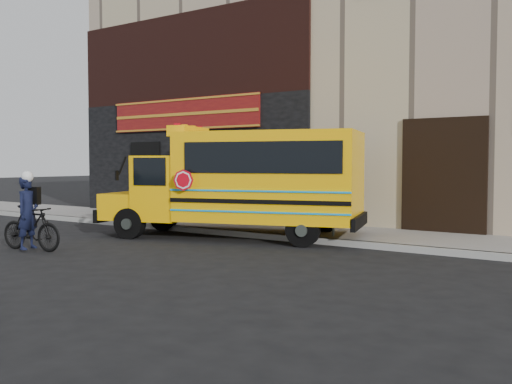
{
  "coord_description": "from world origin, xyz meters",
  "views": [
    {
      "loc": [
        8.37,
        -9.63,
        1.98
      ],
      "look_at": [
        0.51,
        1.85,
        1.26
      ],
      "focal_mm": 40.0,
      "sensor_mm": 36.0,
      "label": 1
    }
  ],
  "objects_px": {
    "school_bus": "(245,181)",
    "bicycle": "(31,228)",
    "cyclist": "(28,215)",
    "sign_pole": "(333,180)"
  },
  "relations": [
    {
      "from": "school_bus",
      "to": "bicycle",
      "type": "xyz_separation_m",
      "value": [
        -2.79,
        -4.34,
        -1.0
      ]
    },
    {
      "from": "school_bus",
      "to": "cyclist",
      "type": "distance_m",
      "value": 5.27
    },
    {
      "from": "sign_pole",
      "to": "bicycle",
      "type": "distance_m",
      "value": 7.16
    },
    {
      "from": "bicycle",
      "to": "school_bus",
      "type": "bearing_deg",
      "value": -41.96
    },
    {
      "from": "school_bus",
      "to": "bicycle",
      "type": "relative_size",
      "value": 4.26
    },
    {
      "from": "school_bus",
      "to": "sign_pole",
      "type": "bearing_deg",
      "value": 18.4
    },
    {
      "from": "sign_pole",
      "to": "bicycle",
      "type": "bearing_deg",
      "value": -134.39
    },
    {
      "from": "bicycle",
      "to": "sign_pole",
      "type": "bearing_deg",
      "value": -53.66
    },
    {
      "from": "bicycle",
      "to": "cyclist",
      "type": "height_order",
      "value": "cyclist"
    },
    {
      "from": "sign_pole",
      "to": "bicycle",
      "type": "height_order",
      "value": "sign_pole"
    }
  ]
}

